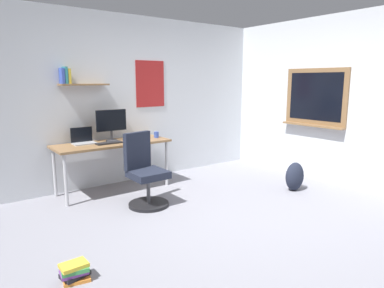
{
  "coord_description": "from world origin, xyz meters",
  "views": [
    {
      "loc": [
        -2.59,
        -2.54,
        1.61
      ],
      "look_at": [
        -0.12,
        0.72,
        0.85
      ],
      "focal_mm": 32.17,
      "sensor_mm": 36.0,
      "label": 1
    }
  ],
  "objects": [
    {
      "name": "backpack",
      "position": [
        1.58,
        0.45,
        0.21
      ],
      "size": [
        0.32,
        0.22,
        0.42
      ],
      "primitive_type": "ellipsoid",
      "color": "#1E2333",
      "rests_on": "ground"
    },
    {
      "name": "wall_back",
      "position": [
        -0.0,
        2.45,
        1.3
      ],
      "size": [
        5.0,
        0.3,
        2.6
      ],
      "color": "silver",
      "rests_on": "ground"
    },
    {
      "name": "laptop",
      "position": [
        -0.93,
        2.21,
        0.78
      ],
      "size": [
        0.31,
        0.21,
        0.23
      ],
      "color": "#ADAFB5",
      "rests_on": "desk"
    },
    {
      "name": "ground_plane",
      "position": [
        0.0,
        0.0,
        0.0
      ],
      "size": [
        5.2,
        5.2,
        0.0
      ],
      "primitive_type": "plane",
      "color": "gray",
      "rests_on": "ground"
    },
    {
      "name": "wall_right",
      "position": [
        2.45,
        0.03,
        1.3
      ],
      "size": [
        0.22,
        5.0,
        2.6
      ],
      "color": "silver",
      "rests_on": "ground"
    },
    {
      "name": "book_stack_on_floor",
      "position": [
        -1.81,
        0.07,
        0.08
      ],
      "size": [
        0.25,
        0.21,
        0.16
      ],
      "color": "orange",
      "rests_on": "ground"
    },
    {
      "name": "coffee_mug",
      "position": [
        0.17,
        2.03,
        0.77
      ],
      "size": [
        0.08,
        0.08,
        0.09
      ],
      "primitive_type": "cylinder",
      "color": "#334CA5",
      "rests_on": "desk"
    },
    {
      "name": "desk",
      "position": [
        -0.56,
        2.06,
        0.66
      ],
      "size": [
        1.66,
        0.62,
        0.72
      ],
      "color": "olive",
      "rests_on": "ground"
    },
    {
      "name": "monitor_primary",
      "position": [
        -0.52,
        2.16,
        0.99
      ],
      "size": [
        0.46,
        0.17,
        0.46
      ],
      "color": "#38383D",
      "rests_on": "desk"
    },
    {
      "name": "keyboard",
      "position": [
        -0.64,
        1.98,
        0.73
      ],
      "size": [
        0.37,
        0.13,
        0.02
      ],
      "primitive_type": "cube",
      "color": "black",
      "rests_on": "desk"
    },
    {
      "name": "computer_mouse",
      "position": [
        -0.36,
        1.98,
        0.74
      ],
      "size": [
        0.1,
        0.06,
        0.03
      ],
      "primitive_type": "ellipsoid",
      "color": "#262628",
      "rests_on": "desk"
    },
    {
      "name": "office_chair",
      "position": [
        -0.49,
        1.26,
        0.41
      ],
      "size": [
        0.52,
        0.53,
        0.95
      ],
      "color": "black",
      "rests_on": "ground"
    }
  ]
}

